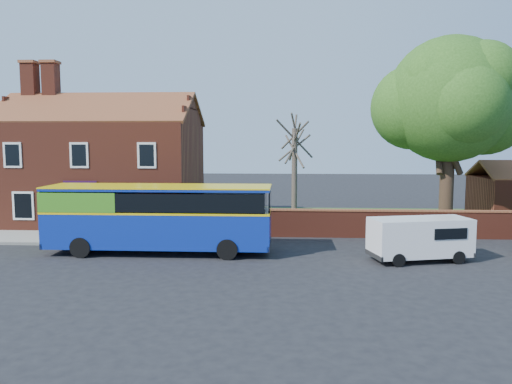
{
  "coord_description": "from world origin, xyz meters",
  "views": [
    {
      "loc": [
        4.94,
        -21.0,
        5.5
      ],
      "look_at": [
        3.47,
        5.0,
        2.76
      ],
      "focal_mm": 35.0,
      "sensor_mm": 36.0,
      "label": 1
    }
  ],
  "objects": [
    {
      "name": "kerb",
      "position": [
        -7.0,
        4.0,
        0.07
      ],
      "size": [
        18.0,
        0.15,
        0.14
      ],
      "primitive_type": "cube",
      "color": "slate",
      "rests_on": "ground"
    },
    {
      "name": "ground",
      "position": [
        0.0,
        0.0,
        0.0
      ],
      "size": [
        120.0,
        120.0,
        0.0
      ],
      "primitive_type": "plane",
      "color": "black",
      "rests_on": "ground"
    },
    {
      "name": "large_tree",
      "position": [
        15.1,
        10.56,
        7.69
      ],
      "size": [
        9.62,
        7.61,
        11.74
      ],
      "color": "black",
      "rests_on": "ground"
    },
    {
      "name": "van_near",
      "position": [
        11.13,
        1.67,
        1.1
      ],
      "size": [
        4.76,
        2.77,
        1.96
      ],
      "rotation": [
        0.0,
        0.0,
        0.23
      ],
      "color": "white",
      "rests_on": "ground"
    },
    {
      "name": "shop_building",
      "position": [
        -7.02,
        11.5,
        3.41
      ],
      "size": [
        12.3,
        8.13,
        10.5
      ],
      "color": "maroon",
      "rests_on": "ground"
    },
    {
      "name": "bus",
      "position": [
        -1.44,
        2.64,
        1.87
      ],
      "size": [
        10.81,
        2.83,
        3.29
      ],
      "rotation": [
        0.0,
        0.0,
        -0.0
      ],
      "color": "#0D2897",
      "rests_on": "ground"
    },
    {
      "name": "bare_tree",
      "position": [
        5.6,
        10.79,
        3.48
      ],
      "size": [
        2.54,
        3.03,
        6.78
      ],
      "color": "#4C4238",
      "rests_on": "ground"
    },
    {
      "name": "boundary_wall",
      "position": [
        13.0,
        7.0,
        0.81
      ],
      "size": [
        22.0,
        0.38,
        1.6
      ],
      "color": "maroon",
      "rests_on": "ground"
    },
    {
      "name": "grass_strip",
      "position": [
        13.0,
        13.0,
        0.02
      ],
      "size": [
        26.0,
        12.0,
        0.04
      ],
      "primitive_type": "cube",
      "color": "#426B28",
      "rests_on": "ground"
    },
    {
      "name": "pavement",
      "position": [
        -7.0,
        5.75,
        0.06
      ],
      "size": [
        18.0,
        3.5,
        0.12
      ],
      "primitive_type": "cube",
      "color": "gray",
      "rests_on": "ground"
    }
  ]
}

